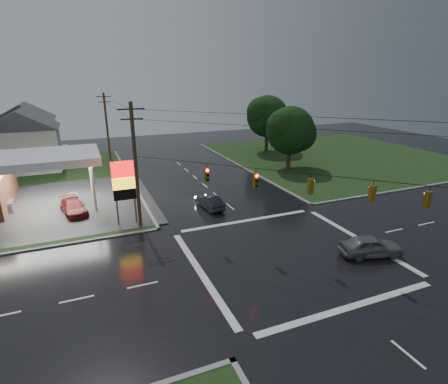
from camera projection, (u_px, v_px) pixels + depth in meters
name	position (u px, v px, depth m)	size (l,w,h in m)	color
ground	(287.00, 254.00, 26.78)	(120.00, 120.00, 0.00)	black
grass_ne	(336.00, 156.00, 58.96)	(36.00, 36.00, 0.08)	black
pylon_sign	(124.00, 182.00, 30.90)	(2.00, 0.35, 6.00)	#59595E
utility_pole_nw	(136.00, 165.00, 29.85)	(2.20, 0.32, 11.00)	#382619
utility_pole_n	(107.00, 126.00, 54.90)	(2.20, 0.32, 10.50)	#382619
traffic_signals	(293.00, 172.00, 24.71)	(26.87, 26.87, 1.47)	black
house_near	(24.00, 139.00, 49.34)	(11.05, 8.48, 8.60)	silver
house_far	(26.00, 128.00, 59.49)	(11.05, 8.48, 8.60)	silver
tree_ne_near	(291.00, 131.00, 49.40)	(7.99, 6.80, 8.98)	black
tree_ne_far	(268.00, 116.00, 60.81)	(8.46, 7.20, 9.80)	black
car_north	(210.00, 202.00, 35.77)	(1.43, 4.11, 1.35)	black
car_crossing	(371.00, 246.00, 26.33)	(1.85, 4.61, 1.57)	slate
car_pump	(74.00, 207.00, 34.25)	(1.93, 4.75, 1.38)	maroon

